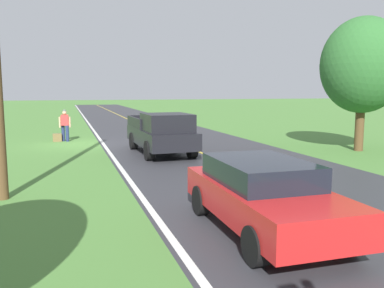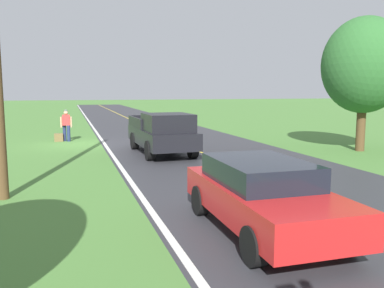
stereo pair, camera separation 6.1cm
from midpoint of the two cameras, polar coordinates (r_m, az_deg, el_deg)
ground_plane at (r=21.76m, az=-15.27°, el=-0.02°), size 200.00×200.00×0.00m
road_surface at (r=22.48m, az=-2.53°, el=0.48°), size 8.21×120.00×0.00m
lane_edge_line at (r=21.82m, az=-12.54°, el=0.10°), size 0.16×117.60×0.00m
lane_centre_line at (r=22.48m, az=-2.53°, el=0.49°), size 0.14×117.60×0.00m
hitchhiker_walking at (r=23.20m, az=-17.58°, el=2.78°), size 0.62×0.52×1.75m
suitcase_carried at (r=23.20m, az=-18.55°, el=0.86°), size 0.46×0.21×0.45m
pickup_truck_passing at (r=17.65m, az=-4.37°, el=1.67°), size 2.21×5.45×1.82m
tree_far_side_near at (r=20.09m, az=22.90°, el=10.17°), size 3.76×3.76×6.07m
sedan_ahead_same_lane at (r=8.13m, az=9.78°, el=-6.93°), size 1.96×4.42×1.41m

